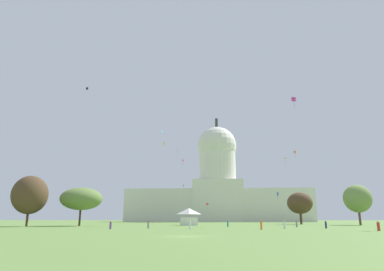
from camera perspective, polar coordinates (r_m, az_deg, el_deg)
ground_plane at (r=39.02m, az=-1.15°, el=-16.79°), size 800.00×800.00×0.00m
capitol_building at (r=213.10m, az=4.40°, el=-9.03°), size 113.32×25.07×66.03m
event_tent at (r=100.91m, az=-0.55°, el=-13.65°), size 5.78×5.58×4.92m
tree_east_mid at (r=129.70m, az=17.88°, el=-10.89°), size 11.24×11.15×11.26m
tree_east_near at (r=117.21m, az=26.35°, el=-9.60°), size 11.62×10.89×12.21m
tree_west_mid at (r=95.87m, az=-25.87°, el=-9.07°), size 11.95×11.86×12.64m
tree_west_far at (r=97.45m, az=-18.33°, el=-10.20°), size 12.19×11.65×10.17m
person_orange_near_tree_west at (r=63.99m, az=11.72°, el=-14.71°), size 0.52×0.52×1.70m
person_white_mid_center at (r=69.28m, az=15.50°, el=-14.50°), size 0.46×0.46×1.53m
person_grey_front_left at (r=70.26m, az=-7.45°, el=-14.85°), size 0.44×0.44×1.53m
person_navy_aisle_center at (r=75.21m, az=21.83°, el=-13.91°), size 0.51×0.51×1.59m
person_red_lawn_far_right at (r=63.41m, az=29.16°, el=-13.37°), size 0.49×0.49×1.55m
person_grey_mid_right at (r=83.47m, az=17.38°, el=-14.13°), size 0.49×0.49×1.71m
person_teal_front_center at (r=83.17m, az=6.12°, el=-14.67°), size 0.41×0.41×1.66m
person_white_near_tent at (r=65.43m, az=-0.32°, el=-14.96°), size 0.51×0.51×1.70m
person_purple_back_right at (r=66.98m, az=-13.70°, el=-14.65°), size 0.50×0.50×1.50m
kite_magenta_high at (r=106.83m, az=16.92°, el=5.91°), size 1.43×1.45×3.73m
kite_cyan_mid at (r=130.88m, az=-5.17°, el=0.69°), size 0.62×1.07×0.79m
kite_green_mid at (r=187.70m, az=-1.44°, el=-8.59°), size 0.59×0.47×2.66m
kite_blue_low at (r=155.33m, az=14.38°, el=-9.71°), size 0.82×0.46×3.43m
kite_yellow_high at (r=173.83m, az=-4.81°, el=-1.40°), size 0.89×0.63×2.90m
kite_lime_mid at (r=152.53m, az=-2.52°, el=-2.45°), size 0.47×1.10×3.87m
kite_orange_mid at (r=144.33m, az=17.10°, el=-2.73°), size 0.89×0.83×2.74m
kite_pink_mid at (r=163.28m, az=-1.54°, el=-4.30°), size 1.04×1.04×3.59m
kite_white_mid at (r=143.34m, az=7.91°, el=-5.52°), size 1.26×1.10×0.35m
kite_red_low at (r=169.98m, az=2.62°, el=-11.58°), size 1.21×1.16×2.83m
kite_gold_mid at (r=137.05m, az=15.77°, el=-3.99°), size 1.45×1.89×2.19m
kite_black_high at (r=113.65m, az=-17.43°, el=7.64°), size 0.85×0.83×0.74m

